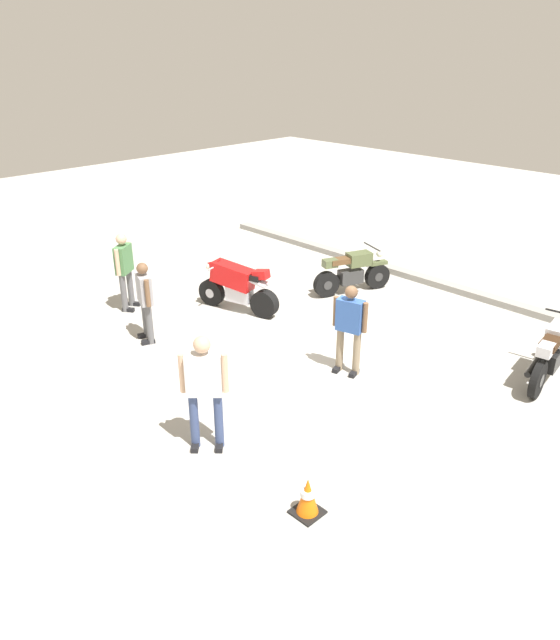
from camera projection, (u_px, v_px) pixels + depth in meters
name	position (u px, v px, depth m)	size (l,w,h in m)	color
ground_plane	(306.00, 348.00, 11.45)	(40.00, 40.00, 0.00)	#ADAAA3
curb_edge	(437.00, 283.00, 14.35)	(14.00, 0.30, 0.15)	gray
motorcycle_silver_cruiser	(552.00, 352.00, 10.19)	(0.70, 2.09, 1.09)	black
motorcycle_red_sportbike	(237.00, 285.00, 12.81)	(1.92, 0.86, 1.14)	black
motorcycle_olive_vintage	(352.00, 273.00, 13.81)	(0.98, 1.87, 1.07)	black
person_in_green_shirt	(124.00, 267.00, 12.76)	(0.50, 0.59, 1.70)	#59595B
person_in_white_shirt	(204.00, 385.00, 8.25)	(0.56, 0.57, 1.77)	#384772
person_in_blue_shirt	(349.00, 324.00, 10.25)	(0.64, 0.40, 1.64)	gray
person_in_gray_shirt	(145.00, 298.00, 11.39)	(0.62, 0.43, 1.60)	#59595B
traffic_cone	(308.00, 497.00, 7.33)	(0.36, 0.36, 0.53)	black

